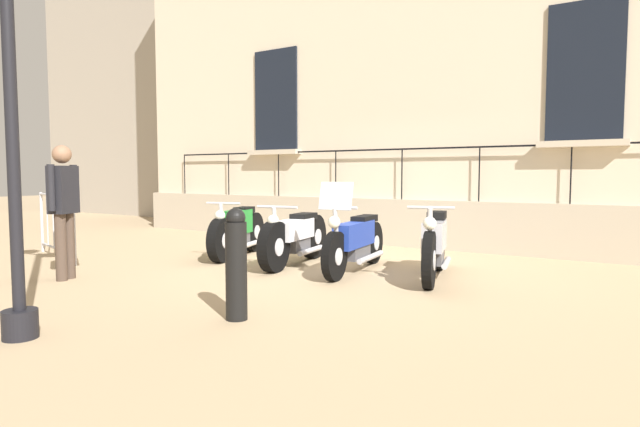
% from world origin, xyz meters
% --- Properties ---
extents(ground_plane, '(60.00, 60.00, 0.00)m').
position_xyz_m(ground_plane, '(0.00, 0.00, 0.00)').
color(ground_plane, tan).
extents(building_facade, '(0.82, 13.79, 8.48)m').
position_xyz_m(building_facade, '(-2.93, 0.00, 4.10)').
color(building_facade, beige).
rests_on(building_facade, ground_plane).
extents(motorcycle_green, '(1.92, 0.80, 0.93)m').
position_xyz_m(motorcycle_green, '(0.10, -1.75, 0.42)').
color(motorcycle_green, black).
rests_on(motorcycle_green, ground_plane).
extents(motorcycle_white, '(2.08, 0.67, 0.92)m').
position_xyz_m(motorcycle_white, '(0.23, -0.50, 0.42)').
color(motorcycle_white, black).
rests_on(motorcycle_white, ground_plane).
extents(motorcycle_blue, '(2.13, 0.57, 1.27)m').
position_xyz_m(motorcycle_blue, '(0.25, 0.55, 0.43)').
color(motorcycle_blue, black).
rests_on(motorcycle_blue, ground_plane).
extents(motorcycle_silver, '(1.96, 0.74, 0.98)m').
position_xyz_m(motorcycle_silver, '(0.15, 1.67, 0.44)').
color(motorcycle_silver, black).
rests_on(motorcycle_silver, ground_plane).
extents(crowd_barrier, '(0.61, 1.89, 1.05)m').
position_xyz_m(crowd_barrier, '(1.82, -4.11, 0.56)').
color(crowd_barrier, '#B7B7BF').
rests_on(crowd_barrier, ground_plane).
extents(bollard, '(0.20, 0.20, 1.05)m').
position_xyz_m(bollard, '(3.02, 0.82, 0.53)').
color(bollard, black).
rests_on(bollard, ground_plane).
extents(pedestrian_standing, '(0.50, 0.34, 1.73)m').
position_xyz_m(pedestrian_standing, '(2.78, -2.33, 0.99)').
color(pedestrian_standing, '#47382D').
rests_on(pedestrian_standing, ground_plane).
extents(distant_building, '(3.50, 7.66, 7.91)m').
position_xyz_m(distant_building, '(-6.43, -11.39, 3.95)').
color(distant_building, '#9E9384').
rests_on(distant_building, ground_plane).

